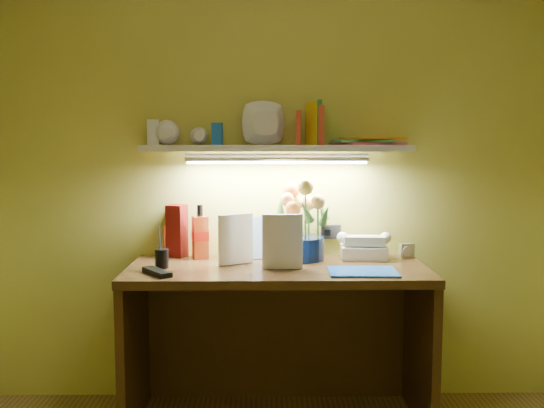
# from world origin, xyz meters

# --- Properties ---
(desk) EXTENTS (1.40, 0.60, 0.75)m
(desk) POSITION_xyz_m (0.00, 1.20, 0.38)
(desk) COLOR #321D0D
(desk) RESTS_ON ground
(flower_bouquet) EXTENTS (0.27, 0.27, 0.39)m
(flower_bouquet) POSITION_xyz_m (0.12, 1.37, 0.95)
(flower_bouquet) COLOR #09173C
(flower_bouquet) RESTS_ON desk
(telephone) EXTENTS (0.23, 0.18, 0.13)m
(telephone) POSITION_xyz_m (0.43, 1.38, 0.82)
(telephone) COLOR white
(telephone) RESTS_ON desk
(desk_clock) EXTENTS (0.08, 0.05, 0.07)m
(desk_clock) POSITION_xyz_m (0.65, 1.41, 0.79)
(desk_clock) COLOR silver
(desk_clock) RESTS_ON desk
(whisky_bottle) EXTENTS (0.09, 0.09, 0.27)m
(whisky_bottle) POSITION_xyz_m (-0.38, 1.40, 0.88)
(whisky_bottle) COLOR #AB3A12
(whisky_bottle) RESTS_ON desk
(whisky_box) EXTENTS (0.11, 0.11, 0.26)m
(whisky_box) POSITION_xyz_m (-0.50, 1.45, 0.88)
(whisky_box) COLOR #580B09
(whisky_box) RESTS_ON desk
(pen_cup) EXTENTS (0.08, 0.08, 0.15)m
(pen_cup) POSITION_xyz_m (-0.54, 1.17, 0.82)
(pen_cup) COLOR black
(pen_cup) RESTS_ON desk
(art_card) EXTENTS (0.21, 0.08, 0.21)m
(art_card) POSITION_xyz_m (-0.15, 1.39, 0.85)
(art_card) COLOR white
(art_card) RESTS_ON desk
(tv_remote) EXTENTS (0.16, 0.18, 0.02)m
(tv_remote) POSITION_xyz_m (-0.53, 1.03, 0.76)
(tv_remote) COLOR black
(tv_remote) RESTS_ON desk
(blue_folder) EXTENTS (0.31, 0.23, 0.01)m
(blue_folder) POSITION_xyz_m (0.38, 1.06, 0.75)
(blue_folder) COLOR blue
(blue_folder) RESTS_ON desk
(desk_book_a) EXTENTS (0.17, 0.10, 0.24)m
(desk_book_a) POSITION_xyz_m (-0.28, 1.20, 0.87)
(desk_book_a) COLOR white
(desk_book_a) RESTS_ON desk
(desk_book_b) EXTENTS (0.19, 0.02, 0.25)m
(desk_book_b) POSITION_xyz_m (-0.07, 1.14, 0.88)
(desk_book_b) COLOR silver
(desk_book_b) RESTS_ON desk
(wall_shelf) EXTENTS (1.30, 0.34, 0.25)m
(wall_shelf) POSITION_xyz_m (0.00, 1.39, 1.33)
(wall_shelf) COLOR silver
(wall_shelf) RESTS_ON ground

